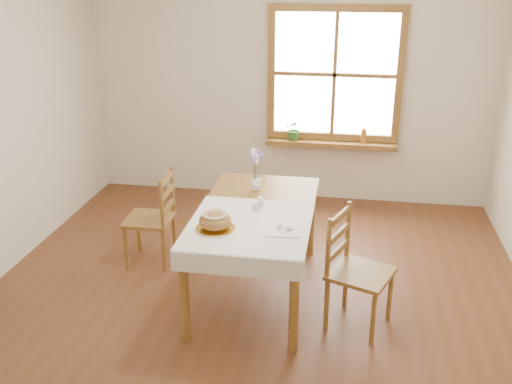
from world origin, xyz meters
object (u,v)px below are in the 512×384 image
chair_left (149,218)px  chair_right (361,272)px  flower_vase (256,185)px  dining_table (256,219)px  bread_plate (215,228)px

chair_left → chair_right: 2.01m
flower_vase → chair_right: bearing=-39.6°
flower_vase → chair_left: bearing=-176.8°
chair_left → dining_table: bearing=69.2°
chair_right → bread_plate: size_ratio=3.26×
dining_table → bread_plate: 0.50m
dining_table → bread_plate: bearing=-118.3°
chair_right → flower_vase: 1.23m
dining_table → bread_plate: (-0.23, -0.43, 0.10)m
chair_right → flower_vase: size_ratio=10.02×
chair_left → flower_vase: size_ratio=9.63×
chair_left → flower_vase: bearing=91.7°
dining_table → chair_left: (-1.04, 0.36, -0.23)m
dining_table → flower_vase: bearing=99.4°
chair_right → bread_plate: chair_right is taller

